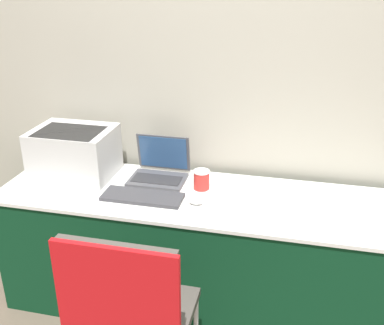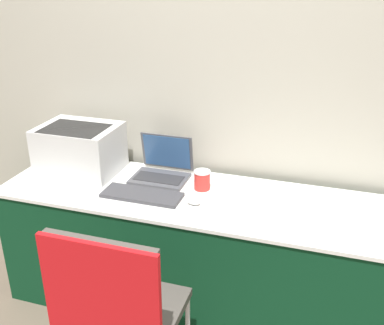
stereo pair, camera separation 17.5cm
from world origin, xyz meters
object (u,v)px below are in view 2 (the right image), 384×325
at_px(laptop_left, 162,169).
at_px(chair, 114,304).
at_px(external_keyboard, 142,195).
at_px(coffee_cup, 202,180).
at_px(mouse, 194,202).
at_px(printer, 80,147).

bearing_deg(laptop_left, chair, -81.33).
xyz_separation_m(external_keyboard, chair, (0.16, -0.68, -0.15)).
relative_size(external_keyboard, coffee_cup, 3.96).
bearing_deg(mouse, external_keyboard, -179.94).
height_order(printer, mouse, printer).
bearing_deg(chair, external_keyboard, 103.33).
bearing_deg(external_keyboard, mouse, 0.06).
bearing_deg(printer, mouse, -14.33).
bearing_deg(chair, printer, 126.39).
bearing_deg(printer, external_keyboard, -22.37).
relative_size(laptop_left, chair, 0.34).
xyz_separation_m(printer, external_keyboard, (0.49, -0.20, -0.15)).
bearing_deg(external_keyboard, laptop_left, 86.65).
bearing_deg(laptop_left, external_keyboard, -93.35).
distance_m(laptop_left, external_keyboard, 0.28).
height_order(laptop_left, external_keyboard, laptop_left).
bearing_deg(coffee_cup, external_keyboard, -146.38).
height_order(external_keyboard, mouse, mouse).
height_order(printer, coffee_cup, printer).
bearing_deg(chair, mouse, 78.70).
xyz_separation_m(laptop_left, coffee_cup, (0.27, -0.08, 0.00)).
bearing_deg(chair, laptop_left, 98.67).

